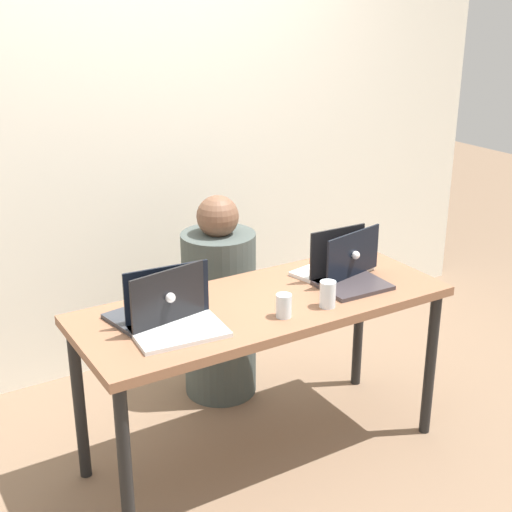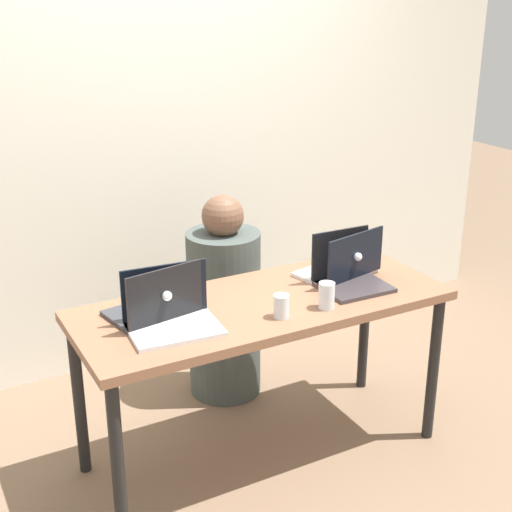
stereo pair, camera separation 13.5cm
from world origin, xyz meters
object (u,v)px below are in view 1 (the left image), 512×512
at_px(water_glass_center, 284,307).
at_px(laptop_back_right, 339,265).
at_px(laptop_front_right, 347,273).
at_px(laptop_back_left, 158,308).
at_px(water_glass_right, 328,296).
at_px(person_at_center, 219,308).
at_px(laptop_front_left, 175,317).

bearing_deg(water_glass_center, laptop_back_right, 27.38).
distance_m(laptop_front_right, laptop_back_left, 0.87).
relative_size(laptop_front_right, water_glass_right, 2.64).
bearing_deg(laptop_back_left, laptop_back_right, 170.50).
xyz_separation_m(person_at_center, water_glass_center, (-0.11, -0.75, 0.33)).
relative_size(person_at_center, water_glass_center, 11.04).
relative_size(laptop_front_right, laptop_front_left, 0.81).
distance_m(laptop_back_left, laptop_front_left, 0.11).
bearing_deg(water_glass_center, laptop_front_right, 18.13).
bearing_deg(laptop_back_left, laptop_front_right, 164.05).
height_order(laptop_front_left, water_glass_right, laptop_front_left).
xyz_separation_m(laptop_front_left, laptop_back_right, (0.88, 0.12, -0.00)).
bearing_deg(laptop_back_right, laptop_front_right, 59.19).
xyz_separation_m(laptop_back_left, water_glass_center, (0.44, -0.23, -0.01)).
xyz_separation_m(person_at_center, laptop_back_left, (-0.55, -0.52, 0.34)).
bearing_deg(laptop_front_left, water_glass_center, -11.56).
distance_m(laptop_front_left, laptop_back_right, 0.88).
relative_size(laptop_front_left, water_glass_center, 3.78).
bearing_deg(person_at_center, water_glass_center, 93.16).
relative_size(laptop_back_left, water_glass_right, 3.30).
distance_m(person_at_center, laptop_front_left, 0.89).
relative_size(laptop_front_left, laptop_back_right, 0.93).
distance_m(laptop_front_left, water_glass_right, 0.64).
relative_size(person_at_center, laptop_front_left, 2.92).
xyz_separation_m(laptop_front_right, water_glass_right, (-0.22, -0.15, -0.00)).
bearing_deg(person_at_center, laptop_back_right, 135.65).
height_order(laptop_back_left, laptop_back_right, laptop_back_left).
distance_m(laptop_back_left, laptop_back_right, 0.90).
bearing_deg(water_glass_center, laptop_back_left, 151.97).
relative_size(laptop_front_right, water_glass_center, 3.07).
height_order(laptop_front_right, laptop_back_left, laptop_front_right).
bearing_deg(laptop_back_right, water_glass_center, 14.95).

